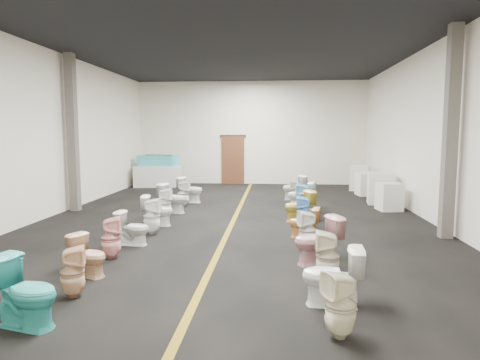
% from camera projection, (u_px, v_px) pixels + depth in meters
% --- Properties ---
extents(floor, '(16.00, 16.00, 0.00)m').
position_uv_depth(floor, '(234.00, 220.00, 11.14)').
color(floor, black).
rests_on(floor, ground).
extents(ceiling, '(16.00, 16.00, 0.00)m').
position_uv_depth(ceiling, '(233.00, 42.00, 10.64)').
color(ceiling, black).
rests_on(ceiling, ground).
extents(wall_back, '(10.00, 0.00, 10.00)m').
position_uv_depth(wall_back, '(251.00, 133.00, 18.81)').
color(wall_back, silver).
rests_on(wall_back, ground).
extents(wall_front, '(10.00, 0.00, 10.00)m').
position_uv_depth(wall_front, '(123.00, 135.00, 2.97)').
color(wall_front, silver).
rests_on(wall_front, ground).
extents(wall_left, '(0.00, 16.00, 16.00)m').
position_uv_depth(wall_left, '(46.00, 133.00, 11.30)').
color(wall_left, silver).
rests_on(wall_left, ground).
extents(wall_right, '(0.00, 16.00, 16.00)m').
position_uv_depth(wall_right, '(436.00, 133.00, 10.48)').
color(wall_right, silver).
rests_on(wall_right, ground).
extents(aisle_stripe, '(0.12, 15.60, 0.01)m').
position_uv_depth(aisle_stripe, '(234.00, 220.00, 11.14)').
color(aisle_stripe, '#7E6312').
rests_on(aisle_stripe, floor).
extents(back_door, '(1.00, 0.10, 2.10)m').
position_uv_depth(back_door, '(233.00, 160.00, 18.95)').
color(back_door, '#562D19').
rests_on(back_door, floor).
extents(door_frame, '(1.15, 0.08, 0.10)m').
position_uv_depth(door_frame, '(233.00, 136.00, 18.84)').
color(door_frame, '#331C11').
rests_on(door_frame, back_door).
extents(column_left, '(0.25, 0.25, 4.50)m').
position_uv_depth(column_left, '(72.00, 133.00, 12.27)').
color(column_left, '#59544C').
rests_on(column_left, floor).
extents(column_right, '(0.25, 0.25, 4.50)m').
position_uv_depth(column_right, '(450.00, 133.00, 9.02)').
color(column_right, '#59544C').
rests_on(column_right, floor).
extents(display_table, '(2.11, 1.32, 0.87)m').
position_uv_depth(display_table, '(158.00, 176.00, 18.05)').
color(display_table, silver).
rests_on(display_table, floor).
extents(bathtub, '(1.86, 0.70, 0.55)m').
position_uv_depth(bathtub, '(158.00, 161.00, 17.98)').
color(bathtub, '#42B2BE').
rests_on(bathtub, display_table).
extents(appliance_crate_a, '(0.72, 0.72, 0.81)m').
position_uv_depth(appliance_crate_a, '(389.00, 197.00, 12.48)').
color(appliance_crate_a, silver).
rests_on(appliance_crate_a, floor).
extents(appliance_crate_b, '(0.82, 0.82, 1.01)m').
position_uv_depth(appliance_crate_b, '(380.00, 188.00, 13.61)').
color(appliance_crate_b, white).
rests_on(appliance_crate_b, floor).
extents(appliance_crate_c, '(0.79, 0.79, 0.80)m').
position_uv_depth(appliance_crate_c, '(367.00, 184.00, 15.48)').
color(appliance_crate_c, white).
rests_on(appliance_crate_c, floor).
extents(appliance_crate_d, '(0.90, 0.90, 0.99)m').
position_uv_depth(appliance_crate_d, '(360.00, 178.00, 16.76)').
color(appliance_crate_d, silver).
rests_on(appliance_crate_d, floor).
extents(toilet_left_0, '(0.91, 0.66, 0.84)m').
position_uv_depth(toilet_left_0, '(25.00, 292.00, 4.97)').
color(toilet_left_0, '#31ADA7').
rests_on(toilet_left_0, floor).
extents(toilet_left_1, '(0.42, 0.42, 0.72)m').
position_uv_depth(toilet_left_1, '(73.00, 272.00, 5.86)').
color(toilet_left_1, '#E6B489').
rests_on(toilet_left_1, floor).
extents(toilet_left_2, '(0.75, 0.61, 0.67)m').
position_uv_depth(toilet_left_2, '(89.00, 255.00, 6.76)').
color(toilet_left_2, '#DEAA7D').
rests_on(toilet_left_2, floor).
extents(toilet_left_3, '(0.44, 0.43, 0.77)m').
position_uv_depth(toilet_left_3, '(111.00, 238.00, 7.66)').
color(toilet_left_3, '#F0A4A1').
rests_on(toilet_left_3, floor).
extents(toilet_left_4, '(0.71, 0.44, 0.69)m').
position_uv_depth(toilet_left_4, '(133.00, 228.00, 8.64)').
color(toilet_left_4, white).
rests_on(toilet_left_4, floor).
extents(toilet_left_5, '(0.37, 0.37, 0.81)m').
position_uv_depth(toilet_left_5, '(152.00, 216.00, 9.53)').
color(toilet_left_5, white).
rests_on(toilet_left_5, floor).
extents(toilet_left_6, '(0.78, 0.49, 0.76)m').
position_uv_depth(toilet_left_6, '(157.00, 211.00, 10.40)').
color(toilet_left_6, white).
rests_on(toilet_left_6, floor).
extents(toilet_left_7, '(0.38, 0.37, 0.80)m').
position_uv_depth(toilet_left_7, '(165.00, 203.00, 11.32)').
color(toilet_left_7, white).
rests_on(toilet_left_7, floor).
extents(toilet_left_8, '(0.91, 0.66, 0.83)m').
position_uv_depth(toilet_left_8, '(173.00, 198.00, 12.11)').
color(toilet_left_8, silver).
rests_on(toilet_left_8, floor).
extents(toilet_left_9, '(0.40, 0.39, 0.81)m').
position_uv_depth(toilet_left_9, '(183.00, 194.00, 13.07)').
color(toilet_left_9, white).
rests_on(toilet_left_9, floor).
extents(toilet_left_10, '(0.89, 0.61, 0.83)m').
position_uv_depth(toilet_left_10, '(190.00, 190.00, 13.90)').
color(toilet_left_10, white).
rests_on(toilet_left_10, floor).
extents(toilet_right_0, '(0.46, 0.46, 0.76)m').
position_uv_depth(toilet_right_0, '(340.00, 305.00, 4.70)').
color(toilet_right_0, '#EDE6C2').
rests_on(toilet_right_0, floor).
extents(toilet_right_1, '(0.81, 0.49, 0.80)m').
position_uv_depth(toilet_right_1, '(332.00, 276.00, 5.58)').
color(toilet_right_1, white).
rests_on(toilet_right_1, floor).
extents(toilet_right_2, '(0.39, 0.38, 0.79)m').
position_uv_depth(toilet_right_2, '(328.00, 257.00, 6.48)').
color(toilet_right_2, beige).
rests_on(toilet_right_2, floor).
extents(toilet_right_3, '(0.93, 0.72, 0.84)m').
position_uv_depth(toilet_right_3, '(318.00, 241.00, 7.34)').
color(toilet_right_3, '#D09598').
rests_on(toilet_right_3, floor).
extents(toilet_right_4, '(0.42, 0.42, 0.78)m').
position_uv_depth(toilet_right_4, '(308.00, 231.00, 8.23)').
color(toilet_right_4, white).
rests_on(toilet_right_4, floor).
extents(toilet_right_5, '(0.72, 0.50, 0.67)m').
position_uv_depth(toilet_right_5, '(304.00, 223.00, 9.21)').
color(toilet_right_5, gold).
rests_on(toilet_right_5, floor).
extents(toilet_right_6, '(0.39, 0.39, 0.77)m').
position_uv_depth(toilet_right_6, '(304.00, 212.00, 10.14)').
color(toilet_right_6, '#74BBF4').
rests_on(toilet_right_6, floor).
extents(toilet_right_7, '(0.88, 0.72, 0.79)m').
position_uv_depth(toilet_right_7, '(299.00, 206.00, 10.93)').
color(toilet_right_7, gold).
rests_on(toilet_right_7, floor).
extents(toilet_right_8, '(0.51, 0.50, 0.86)m').
position_uv_depth(toilet_right_8, '(304.00, 199.00, 11.85)').
color(toilet_right_8, '#7CB8E1').
rests_on(toilet_right_8, floor).
extents(toilet_right_9, '(0.91, 0.67, 0.83)m').
position_uv_depth(toilet_right_9, '(301.00, 195.00, 12.71)').
color(toilet_right_9, white).
rests_on(toilet_right_9, floor).
extents(toilet_right_10, '(0.36, 0.35, 0.75)m').
position_uv_depth(toilet_right_10, '(296.00, 192.00, 13.58)').
color(toilet_right_10, beige).
rests_on(toilet_right_10, floor).
extents(toilet_right_11, '(0.91, 0.72, 0.82)m').
position_uv_depth(toilet_right_11, '(294.00, 188.00, 14.50)').
color(toilet_right_11, white).
rests_on(toilet_right_11, floor).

